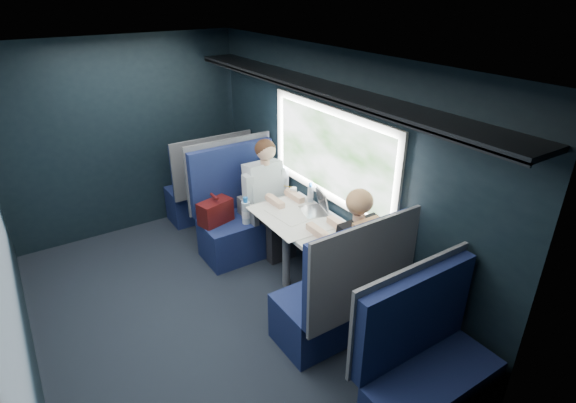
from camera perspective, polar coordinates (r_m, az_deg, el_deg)
ground at (r=4.39m, az=-10.22°, el=-14.17°), size 2.80×4.20×0.01m
room_shell at (r=3.63m, az=-11.72°, el=4.15°), size 3.00×4.40×2.40m
table at (r=4.40m, az=1.45°, el=-2.93°), size 0.62×1.00×0.74m
seat_bay_near at (r=5.09m, az=-6.00°, el=-1.87°), size 1.05×0.62×1.26m
seat_bay_far at (r=3.87m, az=6.60°, el=-12.17°), size 1.04×0.62×1.26m
seat_row_front at (r=5.86m, az=-10.04°, el=1.63°), size 1.04×0.51×1.16m
seat_row_back at (r=3.41m, az=17.00°, el=-19.90°), size 1.04×0.51×1.16m
man at (r=4.94m, az=-2.48°, el=1.15°), size 0.53×0.56×1.32m
woman at (r=3.93m, az=8.14°, el=-6.03°), size 0.53×0.56×1.32m
papers at (r=4.38m, az=0.37°, el=-1.92°), size 0.58×0.83×0.01m
laptop at (r=4.47m, az=3.73°, el=-0.52°), size 0.30×0.34×0.22m
bottle_small at (r=4.65m, az=2.87°, el=1.04°), size 0.06×0.06×0.21m
cup at (r=4.78m, az=0.68°, el=1.22°), size 0.07×0.07×0.09m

